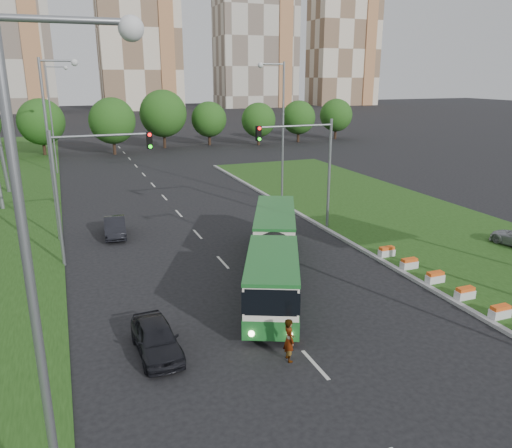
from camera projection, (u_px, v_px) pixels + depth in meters
name	position (u px, v px, depth m)	size (l,w,h in m)	color
ground	(312.00, 293.00, 26.03)	(360.00, 360.00, 0.00)	black
grass_median	(417.00, 225.00, 37.66)	(14.00, 60.00, 0.15)	#1E4012
median_kerb	(336.00, 235.00, 35.25)	(0.30, 60.00, 0.18)	#969696
lane_markings	(174.00, 208.00, 42.84)	(0.20, 100.00, 0.01)	beige
flower_planters	(449.00, 285.00, 25.99)	(1.10, 11.50, 0.60)	silver
traffic_mast_median	(310.00, 158.00, 35.08)	(5.76, 0.32, 8.00)	gray
traffic_mast_left	(84.00, 175.00, 28.93)	(5.76, 0.32, 8.00)	gray
street_lamps	(202.00, 155.00, 32.19)	(36.00, 60.00, 12.00)	gray
tree_line	(207.00, 118.00, 77.32)	(120.00, 8.00, 9.00)	#1F4D14
apartment_tower_ceast	(138.00, 29.00, 157.99)	(25.00, 15.00, 50.00)	beige
apartment_tower_east	(256.00, 37.00, 172.31)	(27.00, 15.00, 47.00)	beige
midrise_east	(343.00, 50.00, 185.47)	(24.00, 14.00, 40.00)	beige
articulated_bus	(269.00, 252.00, 27.61)	(2.39, 15.35, 2.53)	white
car_left_near	(156.00, 338.00, 20.25)	(1.62, 4.04, 1.38)	black
car_left_far	(115.00, 227.00, 35.13)	(1.41, 4.06, 1.34)	black
pedestrian	(289.00, 340.00, 19.69)	(0.66, 0.43, 1.81)	gray
shopping_trolley	(292.00, 333.00, 21.39)	(0.37, 0.40, 0.64)	orange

